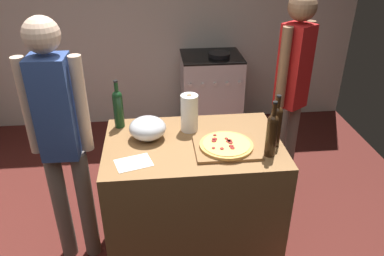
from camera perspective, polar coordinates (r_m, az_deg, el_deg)
The scene contains 14 objects.
ground_plane at distance 3.64m, azimuth -4.69°, elevation -8.48°, with size 4.68×3.31×0.02m, color #511E19.
kitchen_wall_rear at distance 4.40m, azimuth -5.97°, elevation 16.91°, with size 4.68×0.10×2.60m, color beige.
counter at distance 2.73m, azimuth 0.22°, elevation -10.39°, with size 1.15×0.76×0.91m, color olive.
cutting_board at distance 2.40m, azimuth 5.26°, elevation -2.98°, with size 0.40×0.32×0.02m, color olive.
pizza at distance 2.39m, azimuth 5.27°, elevation -2.55°, with size 0.34×0.34×0.03m.
mixing_bowl at distance 2.49m, azimuth -6.64°, elevation -0.03°, with size 0.24×0.24×0.15m.
paper_towel_roll at distance 2.56m, azimuth -0.32°, elevation 2.29°, with size 0.12×0.12×0.26m.
wine_bottle_green at distance 2.64m, azimuth -11.00°, elevation 3.13°, with size 0.07×0.07×0.34m.
wine_bottle_dark at distance 2.31m, azimuth 12.01°, elevation -0.73°, with size 0.07×0.07×0.36m.
wine_bottle_amber at distance 2.43m, azimuth 12.58°, elevation 0.63°, with size 0.07×0.07×0.35m.
recipe_sheet at distance 2.29m, azimuth -8.72°, elevation -5.21°, with size 0.21×0.15×0.00m, color white.
stove at distance 4.31m, azimuth 2.87°, elevation 5.11°, with size 0.65×0.58×0.96m.
person_in_stripes at distance 2.50m, azimuth -19.19°, elevation -0.82°, with size 0.39×0.21×1.74m.
person_in_red at distance 3.13m, azimuth 14.81°, elevation 5.70°, with size 0.31×0.27×1.75m.
Camera 1 is at (-0.00, -1.56, 2.17)m, focal length 35.38 mm.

